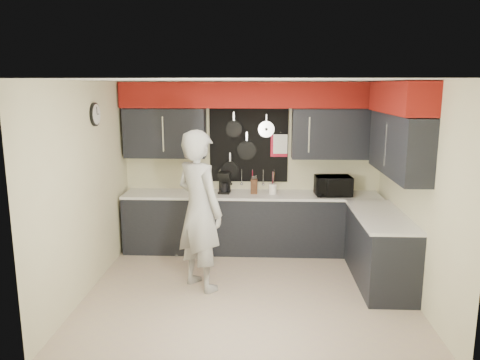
{
  "coord_description": "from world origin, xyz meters",
  "views": [
    {
      "loc": [
        0.14,
        -5.51,
        2.55
      ],
      "look_at": [
        -0.13,
        0.5,
        1.32
      ],
      "focal_mm": 35.0,
      "sensor_mm": 36.0,
      "label": 1
    }
  ],
  "objects_px": {
    "coffee_maker": "(225,182)",
    "person": "(199,211)",
    "knife_block": "(254,186)",
    "utensil_crock": "(273,189)",
    "microwave": "(333,186)"
  },
  "relations": [
    {
      "from": "utensil_crock",
      "to": "person",
      "type": "height_order",
      "value": "person"
    },
    {
      "from": "knife_block",
      "to": "utensil_crock",
      "type": "bearing_deg",
      "value": -1.45
    },
    {
      "from": "coffee_maker",
      "to": "utensil_crock",
      "type": "bearing_deg",
      "value": 0.3
    },
    {
      "from": "microwave",
      "to": "person",
      "type": "height_order",
      "value": "person"
    },
    {
      "from": "utensil_crock",
      "to": "coffee_maker",
      "type": "bearing_deg",
      "value": 175.66
    },
    {
      "from": "knife_block",
      "to": "microwave",
      "type": "bearing_deg",
      "value": -1.88
    },
    {
      "from": "utensil_crock",
      "to": "person",
      "type": "xyz_separation_m",
      "value": [
        -0.95,
        -1.34,
        0.01
      ]
    },
    {
      "from": "microwave",
      "to": "utensil_crock",
      "type": "distance_m",
      "value": 0.9
    },
    {
      "from": "coffee_maker",
      "to": "person",
      "type": "height_order",
      "value": "person"
    },
    {
      "from": "microwave",
      "to": "knife_block",
      "type": "distance_m",
      "value": 1.19
    },
    {
      "from": "knife_block",
      "to": "utensil_crock",
      "type": "distance_m",
      "value": 0.29
    },
    {
      "from": "person",
      "to": "knife_block",
      "type": "bearing_deg",
      "value": -73.02
    },
    {
      "from": "utensil_crock",
      "to": "coffee_maker",
      "type": "relative_size",
      "value": 0.49
    },
    {
      "from": "utensil_crock",
      "to": "microwave",
      "type": "bearing_deg",
      "value": -3.11
    },
    {
      "from": "knife_block",
      "to": "person",
      "type": "bearing_deg",
      "value": -114.88
    }
  ]
}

